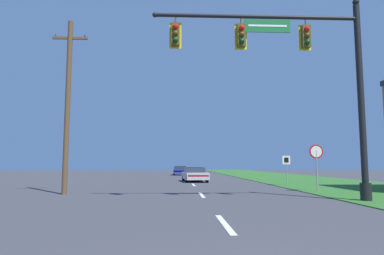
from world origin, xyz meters
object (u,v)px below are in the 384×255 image
at_px(car_ahead, 195,174).
at_px(utility_pole_near, 68,103).
at_px(signal_mast, 306,72).
at_px(route_sign_post, 286,163).
at_px(far_car, 180,170).
at_px(stop_sign, 316,157).

distance_m(car_ahead, utility_pole_near, 14.55).
bearing_deg(utility_pole_near, signal_mast, -19.24).
relative_size(route_sign_post, utility_pole_near, 0.23).
height_order(far_car, stop_sign, stop_sign).
relative_size(car_ahead, far_car, 1.11).
bearing_deg(utility_pole_near, far_car, 78.40).
distance_m(car_ahead, route_sign_post, 8.50).
bearing_deg(car_ahead, route_sign_post, -43.60).
bearing_deg(utility_pole_near, car_ahead, 59.56).
height_order(signal_mast, stop_sign, signal_mast).
distance_m(stop_sign, utility_pole_near, 13.42).
bearing_deg(route_sign_post, far_car, 107.30).
xyz_separation_m(signal_mast, car_ahead, (-3.81, 15.86, -4.69)).
distance_m(car_ahead, stop_sign, 12.81).
bearing_deg(signal_mast, route_sign_post, 77.05).
xyz_separation_m(car_ahead, stop_sign, (6.02, -11.24, 1.26)).
height_order(stop_sign, route_sign_post, stop_sign).
distance_m(signal_mast, car_ahead, 16.97).
height_order(stop_sign, utility_pole_near, utility_pole_near).
height_order(signal_mast, route_sign_post, signal_mast).
xyz_separation_m(signal_mast, stop_sign, (2.21, 4.62, -3.43)).
bearing_deg(car_ahead, stop_sign, -61.82).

